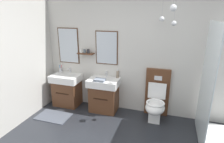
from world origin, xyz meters
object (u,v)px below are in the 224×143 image
toothbrush_cup (60,70)px  soap_dispenser (118,74)px  shower_tray (221,121)px  toilet (156,101)px  vanity_sink_left (67,89)px  vanity_sink_right (104,94)px  folded_hand_towel (100,80)px

toothbrush_cup → soap_dispenser: 1.40m
shower_tray → soap_dispenser: bearing=162.2°
toilet → soap_dispenser: size_ratio=5.33×
vanity_sink_left → vanity_sink_right: same height
toothbrush_cup → vanity_sink_right: bearing=-8.0°
toilet → soap_dispenser: bearing=168.6°
folded_hand_towel → vanity_sink_right: bearing=74.1°
shower_tray → vanity_sink_right: bearing=168.4°
toothbrush_cup → folded_hand_towel: size_ratio=0.91×
toothbrush_cup → soap_dispenser: bearing=0.4°
vanity_sink_left → folded_hand_towel: (0.87, -0.14, 0.36)m
toilet → toothbrush_cup: 2.29m
toilet → toothbrush_cup: toilet is taller
vanity_sink_right → toothbrush_cup: size_ratio=3.63×
toilet → vanity_sink_right: bearing=-179.9°
folded_hand_towel → shower_tray: shower_tray is taller
vanity_sink_left → soap_dispenser: 1.24m
vanity_sink_right → shower_tray: 2.21m
vanity_sink_right → shower_tray: bearing=-11.6°
soap_dispenser → shower_tray: (1.92, -0.62, -0.41)m
vanity_sink_right → soap_dispenser: (0.25, 0.17, 0.42)m
toothbrush_cup → shower_tray: shower_tray is taller
toilet → vanity_sink_left: bearing=-180.0°
folded_hand_towel → soap_dispenser: bearing=47.0°
shower_tray → toilet: bearing=157.3°
soap_dispenser → vanity_sink_left: bearing=-171.6°
toilet → folded_hand_towel: size_ratio=4.55×
toilet → folded_hand_towel: bearing=-172.9°
vanity_sink_left → toilet: toilet is taller
toilet → toothbrush_cup: size_ratio=5.00×
vanity_sink_left → toilet: size_ratio=0.73×
soap_dispenser → toilet: bearing=-11.4°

